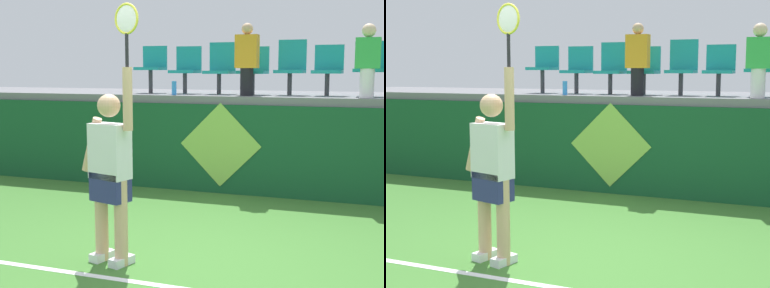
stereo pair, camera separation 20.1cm
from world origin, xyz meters
TOP-DOWN VIEW (x-y plane):
  - ground_plane at (0.00, 0.00)m, footprint 40.00×40.00m
  - court_back_wall at (0.00, 3.11)m, footprint 13.41×0.20m
  - spectator_platform at (0.00, 4.31)m, footprint 13.41×2.51m
  - court_baseline_stripe at (0.00, -0.65)m, footprint 12.07×0.08m
  - tennis_player at (-0.66, -0.27)m, footprint 0.74×0.35m
  - water_bottle at (-1.43, 3.25)m, footprint 0.08×0.08m
  - stadium_chair_0 at (-2.08, 3.83)m, footprint 0.44×0.42m
  - stadium_chair_1 at (-1.45, 3.84)m, footprint 0.44×0.42m
  - stadium_chair_2 at (-0.86, 3.85)m, footprint 0.44×0.42m
  - stadium_chair_3 at (-0.30, 3.84)m, footprint 0.44×0.42m
  - stadium_chair_4 at (0.30, 3.85)m, footprint 0.44×0.42m
  - stadium_chair_5 at (0.87, 3.84)m, footprint 0.44×0.42m
  - stadium_chair_6 at (1.47, 3.84)m, footprint 0.44×0.42m
  - spectator_0 at (1.47, 3.37)m, footprint 0.34×0.20m
  - spectator_2 at (-0.30, 3.41)m, footprint 0.34×0.20m
  - wall_signage_mount at (-0.59, 3.00)m, footprint 1.27×0.01m

SIDE VIEW (x-z plane):
  - ground_plane at x=0.00m, z-range 0.00..0.00m
  - wall_signage_mount at x=-0.59m, z-range -0.69..0.69m
  - court_baseline_stripe at x=0.00m, z-range 0.00..0.01m
  - court_back_wall at x=0.00m, z-range 0.00..1.35m
  - tennis_player at x=-0.66m, z-range -0.31..2.16m
  - spectator_platform at x=0.00m, z-range 1.35..1.47m
  - water_bottle at x=-1.43m, z-range 1.47..1.69m
  - stadium_chair_3 at x=-0.30m, z-range 1.51..2.27m
  - stadium_chair_5 at x=0.87m, z-range 1.51..2.29m
  - stadium_chair_1 at x=-1.45m, z-range 1.51..2.29m
  - stadium_chair_2 at x=-0.86m, z-range 1.50..2.34m
  - stadium_chair_6 at x=1.47m, z-range 1.52..2.34m
  - stadium_chair_4 at x=0.30m, z-range 1.50..2.36m
  - stadium_chair_0 at x=-2.08m, z-range 1.53..2.33m
  - spectator_0 at x=1.47m, z-range 1.49..2.53m
  - spectator_2 at x=-0.30m, z-range 1.49..2.58m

